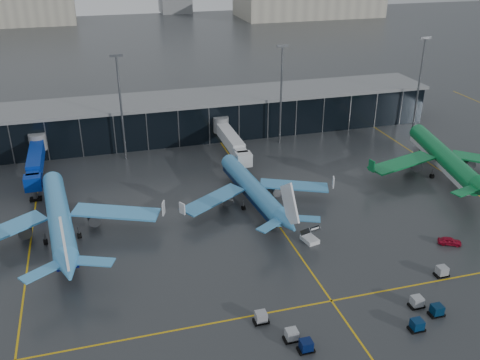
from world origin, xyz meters
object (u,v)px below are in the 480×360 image
object	(u,v)px
airliner_aer_lingus	(445,146)
airliner_klm_near	(252,178)
baggage_carts	(370,314)
service_van_red	(450,241)
airliner_arkefly	(57,204)
mobile_airstair	(310,238)

from	to	relation	value
airliner_aer_lingus	airliner_klm_near	bearing A→B (deg)	-165.37
airliner_aer_lingus	baggage_carts	world-z (taller)	airliner_aer_lingus
baggage_carts	service_van_red	bearing A→B (deg)	31.22
airliner_klm_near	service_van_red	size ratio (longest dim) A/B	9.39
airliner_arkefly	airliner_aer_lingus	bearing A→B (deg)	-2.35
service_van_red	airliner_arkefly	bearing A→B (deg)	98.67
airliner_arkefly	airliner_klm_near	size ratio (longest dim) A/B	1.13
airliner_klm_near	airliner_aer_lingus	distance (m)	46.26
airliner_aer_lingus	baggage_carts	size ratio (longest dim) A/B	1.30
airliner_arkefly	baggage_carts	xyz separation A→B (m)	(43.17, -36.48, -5.84)
airliner_arkefly	baggage_carts	size ratio (longest dim) A/B	1.27
airliner_aer_lingus	airliner_arkefly	bearing A→B (deg)	-164.89
airliner_arkefly	airliner_aer_lingus	size ratio (longest dim) A/B	0.98
airliner_aer_lingus	mobile_airstair	bearing A→B (deg)	-142.83
mobile_airstair	service_van_red	bearing A→B (deg)	-30.94
airliner_arkefly	mobile_airstair	xyz separation A→B (m)	(43.04, -14.45, -5.83)
airliner_arkefly	airliner_aer_lingus	distance (m)	83.64
airliner_arkefly	airliner_klm_near	bearing A→B (deg)	-1.76
mobile_airstair	airliner_klm_near	bearing A→B (deg)	96.11
airliner_arkefly	mobile_airstair	size ratio (longest dim) A/B	11.91
airliner_arkefly	baggage_carts	distance (m)	56.82
airliner_klm_near	mobile_airstair	distance (m)	18.55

